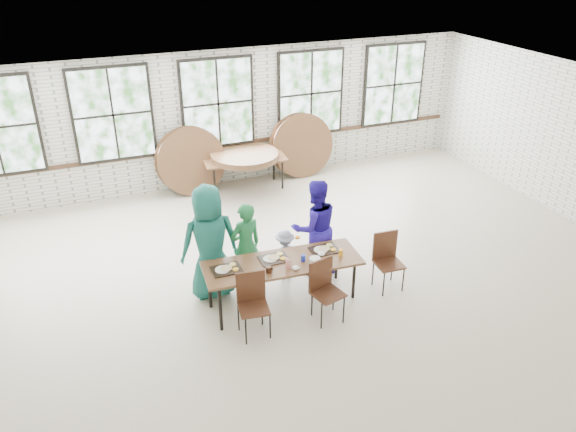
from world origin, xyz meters
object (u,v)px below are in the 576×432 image
chair_near_left (252,298)px  storage_table (245,161)px  dining_table (283,265)px  chair_near_right (324,285)px

chair_near_left → storage_table: size_ratio=0.51×
dining_table → chair_near_right: (0.44, -0.56, -0.13)m
chair_near_right → storage_table: bearing=72.3°
dining_table → storage_table: bearing=83.8°
chair_near_left → dining_table: bearing=44.3°
dining_table → chair_near_right: 0.72m
dining_table → storage_table: size_ratio=1.32×
chair_near_left → storage_table: (1.47, 4.80, 0.13)m
chair_near_right → storage_table: 4.89m
chair_near_left → chair_near_right: (1.09, -0.08, 0.00)m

